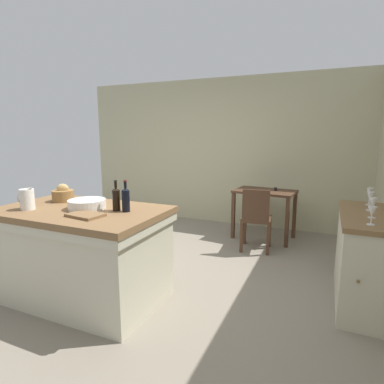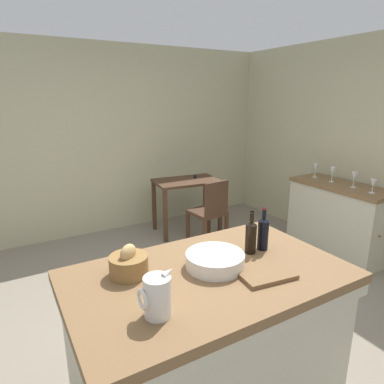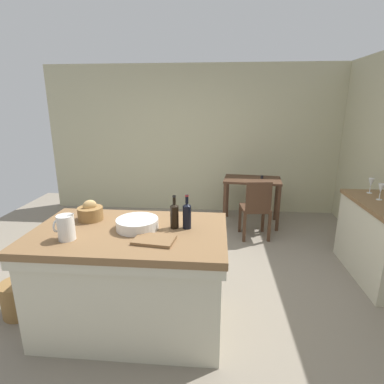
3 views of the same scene
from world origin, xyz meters
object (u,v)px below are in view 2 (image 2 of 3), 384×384
(pitcher, at_px, (157,296))
(wine_bottle_amber, at_px, (251,236))
(bread_basket, at_px, (129,264))
(wine_glass_right, at_px, (316,168))
(wine_glass_far_left, at_px, (373,184))
(wash_bowl, at_px, (215,260))
(side_cabinet, at_px, (338,219))
(writing_desk, at_px, (187,189))
(wine_glass_middle, at_px, (333,172))
(wine_glass_left, at_px, (354,177))
(wooden_chair, at_px, (210,211))
(wine_bottle_dark, at_px, (263,232))
(island_table, at_px, (208,333))
(cutting_board, at_px, (266,274))

(pitcher, height_order, wine_bottle_amber, wine_bottle_amber)
(bread_basket, height_order, wine_glass_right, bread_basket)
(wine_glass_far_left, bearing_deg, wash_bowl, -166.94)
(side_cabinet, height_order, writing_desk, side_cabinet)
(side_cabinet, height_order, wash_bowl, wash_bowl)
(wash_bowl, distance_m, wine_glass_middle, 2.73)
(writing_desk, bearing_deg, pitcher, -121.73)
(wine_glass_left, bearing_deg, side_cabinet, 84.97)
(wooden_chair, height_order, wine_bottle_dark, wine_bottle_dark)
(island_table, relative_size, wine_glass_far_left, 10.64)
(island_table, height_order, wine_glass_left, wine_glass_left)
(pitcher, bearing_deg, wine_glass_middle, 24.76)
(wine_bottle_amber, relative_size, wine_glass_middle, 1.54)
(side_cabinet, height_order, wine_bottle_amber, wine_bottle_amber)
(wine_glass_far_left, relative_size, wine_glass_middle, 0.82)
(wine_glass_far_left, bearing_deg, cutting_board, -160.42)
(pitcher, xyz_separation_m, bread_basket, (0.02, 0.42, -0.03))
(writing_desk, height_order, wash_bowl, wash_bowl)
(wine_glass_left, bearing_deg, pitcher, -160.15)
(wine_glass_far_left, bearing_deg, wine_glass_right, 85.45)
(wash_bowl, height_order, bread_basket, bread_basket)
(wine_glass_left, bearing_deg, wash_bowl, -161.70)
(wine_glass_middle, distance_m, wine_glass_right, 0.28)
(island_table, height_order, bread_basket, bread_basket)
(pitcher, relative_size, wash_bowl, 0.68)
(wine_bottle_amber, bearing_deg, bread_basket, 170.99)
(bread_basket, xyz_separation_m, wine_bottle_dark, (0.89, -0.12, 0.05))
(wooden_chair, distance_m, wine_bottle_dark, 2.12)
(island_table, bearing_deg, wine_glass_middle, 24.39)
(wine_glass_far_left, relative_size, wine_glass_right, 0.84)
(island_table, height_order, wine_glass_right, wine_glass_right)
(cutting_board, bearing_deg, wine_glass_right, 35.17)
(wooden_chair, relative_size, pitcher, 3.73)
(writing_desk, bearing_deg, wine_glass_right, -41.27)
(side_cabinet, relative_size, wash_bowl, 3.46)
(writing_desk, xyz_separation_m, bread_basket, (-1.70, -2.36, 0.34))
(wine_bottle_dark, bearing_deg, wine_glass_left, 20.49)
(wine_bottle_amber, bearing_deg, wine_bottle_dark, 0.86)
(side_cabinet, bearing_deg, cutting_board, -152.34)
(bread_basket, distance_m, wine_bottle_dark, 0.90)
(side_cabinet, bearing_deg, wash_bowl, -158.71)
(bread_basket, distance_m, wine_glass_left, 3.03)
(wine_bottle_dark, height_order, wine_glass_middle, wine_bottle_dark)
(wine_bottle_dark, distance_m, wine_bottle_amber, 0.11)
(side_cabinet, height_order, pitcher, pitcher)
(island_table, distance_m, writing_desk, 2.88)
(bread_basket, relative_size, cutting_board, 0.73)
(wooden_chair, bearing_deg, island_table, -123.42)
(wine_glass_right, bearing_deg, wine_bottle_amber, -148.42)
(wooden_chair, bearing_deg, cutting_board, -115.70)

